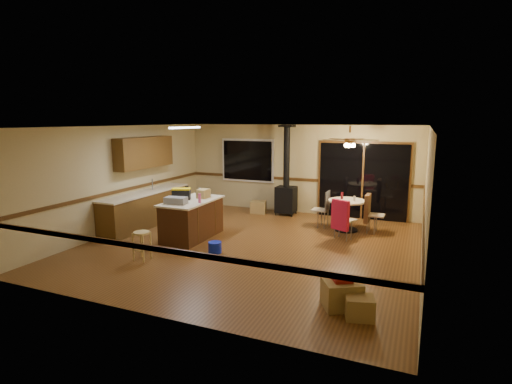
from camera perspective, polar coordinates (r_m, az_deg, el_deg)
The scene contains 35 objects.
floor at distance 8.93m, azimuth -0.75°, elevation -7.60°, with size 7.00×7.00×0.00m, color brown.
ceiling at distance 8.50m, azimuth -0.79°, elevation 9.32°, with size 7.00×7.00×0.00m, color silver.
wall_back at distance 11.88m, azimuth 5.98°, elevation 3.27°, with size 7.00×7.00×0.00m, color tan.
wall_front at distance 5.66m, azimuth -15.08°, elevation -4.89°, with size 7.00×7.00×0.00m, color tan.
wall_left at distance 10.50m, azimuth -18.58°, elevation 1.86°, with size 7.00×7.00×0.00m, color tan.
wall_right at distance 7.93m, azimuth 23.12°, elevation -1.05°, with size 7.00×7.00×0.00m, color tan.
chair_rail at distance 8.68m, azimuth -0.77°, elevation -1.30°, with size 7.00×7.00×0.08m, color #4B2E12, non-canonical shape.
window at distance 12.36m, azimuth -1.21°, elevation 4.53°, with size 1.72×0.10×1.32m, color black.
sliding_door at distance 11.47m, azimuth 15.01°, elevation 1.46°, with size 2.52×0.10×2.10m, color black.
lower_cabinets at distance 10.84m, azimuth -15.39°, elevation -2.40°, with size 0.60×3.00×0.86m, color #573916.
countertop at distance 10.76m, azimuth -15.50°, elevation -0.06°, with size 0.64×3.04×0.04m, color beige.
upper_cabinets at distance 10.86m, azimuth -15.63°, elevation 5.47°, with size 0.35×2.00×0.80m, color #573916.
kitchen_island at distance 9.48m, azimuth -9.12°, elevation -3.82°, with size 0.88×1.68×0.90m.
wood_stove at distance 11.60m, azimuth 4.34°, elevation 0.27°, with size 0.55×0.50×2.52m.
ceiling_fan at distance 9.96m, azimuth 13.22°, elevation 6.97°, with size 0.24×0.24×0.55m.
fluorescent_strip at distance 9.62m, azimuth -10.07°, elevation 9.05°, with size 0.10×1.20×0.04m, color white.
toolbox_grey at distance 9.05m, azimuth -11.38°, elevation -1.19°, with size 0.48×0.27×0.15m, color slate.
toolbox_black at distance 9.51m, azimuth -10.62°, elevation -0.36°, with size 0.42×0.22×0.23m, color black.
toolbox_yellow_lid at distance 9.49m, azimuth -10.64°, elevation 0.42°, with size 0.42×0.22×0.03m, color gold.
box_on_island at distance 9.62m, azimuth -7.54°, elevation -0.22°, with size 0.23×0.31×0.21m, color olive.
bottle_dark at distance 9.69m, azimuth -9.83°, elevation 0.03°, with size 0.08×0.08×0.29m, color black.
bottle_pink at distance 9.06m, azimuth -8.07°, elevation -0.88°, with size 0.07×0.07×0.21m, color #D84C8C.
bottle_white at distance 10.04m, azimuth -8.02°, elevation 0.11°, with size 0.06×0.06×0.17m, color white.
bar_stool at distance 8.28m, azimuth -15.97°, elevation -7.39°, with size 0.31×0.31×0.57m, color tan.
blue_bucket at distance 8.46m, azimuth -5.89°, elevation -7.87°, with size 0.28×0.28×0.23m, color #0D21BB.
dining_table at distance 10.19m, azimuth 12.83°, elevation -2.50°, with size 0.92×0.92×0.78m.
glass_red at distance 10.25m, azimuth 12.18°, elevation -0.49°, with size 0.06×0.06×0.17m, color #590C14.
glass_cream at distance 10.05m, azimuth 13.86°, elevation -0.91°, with size 0.05×0.05×0.13m, color beige.
chair_left at distance 10.38m, azimuth 9.71°, elevation -1.83°, with size 0.42×0.41×0.51m.
chair_near at distance 9.34m, azimuth 12.04°, elevation -3.22°, with size 0.58×0.60×0.70m.
chair_right at distance 10.16m, azimuth 15.77°, elevation -2.30°, with size 0.47×0.44×0.70m.
box_under_window at distance 11.87m, azimuth 0.34°, elevation -2.18°, with size 0.44×0.36×0.36m, color olive.
box_corner_a at distance 6.22m, azimuth 12.15°, elevation -14.08°, with size 0.54×0.45×0.41m, color olive.
box_corner_b at distance 5.99m, azimuth 14.58°, elevation -15.68°, with size 0.39×0.33×0.32m, color olive.
box_small_red at distance 6.13m, azimuth 12.24°, elevation -12.04°, with size 0.27×0.22×0.07m, color maroon.
Camera 1 is at (3.39, -7.79, 2.75)m, focal length 28.00 mm.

